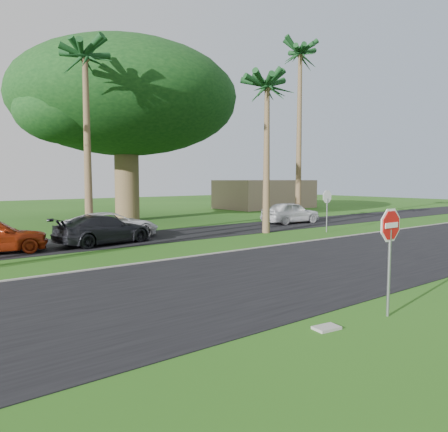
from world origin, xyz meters
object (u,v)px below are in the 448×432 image
stop_sign_far (327,202)px  car_dark (104,230)px  car_pickup (291,213)px  stop_sign_near (390,239)px  car_minivan (111,226)px

stop_sign_far → car_dark: (-12.24, 3.55, -1.08)m
car_dark → car_pickup: 14.40m
stop_sign_near → car_dark: size_ratio=0.55×
stop_sign_far → stop_sign_near: bearing=43.7°
car_pickup → car_minivan: bearing=91.9°
stop_sign_far → car_dark: 12.79m
stop_sign_near → stop_sign_far: size_ratio=1.00×
stop_sign_near → car_dark: bearing=92.9°
stop_sign_near → stop_sign_far: same height
stop_sign_near → car_dark: 14.61m
car_pickup → car_dark: bearing=98.4°
car_pickup → stop_sign_far: bearing=159.8°
stop_sign_far → car_pickup: (2.10, 4.87, -1.02)m
car_dark → stop_sign_near: bearing=172.7°
stop_sign_near → car_minivan: (0.35, 16.15, -1.08)m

